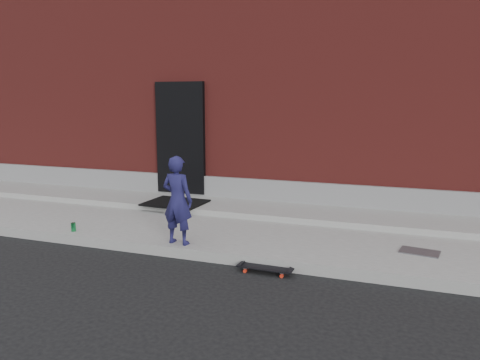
% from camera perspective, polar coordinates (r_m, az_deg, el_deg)
% --- Properties ---
extents(ground, '(80.00, 80.00, 0.00)m').
position_cam_1_polar(ground, '(6.22, 2.24, -10.76)').
color(ground, black).
rests_on(ground, ground).
extents(sidewalk, '(20.00, 3.00, 0.15)m').
position_cam_1_polar(sidewalk, '(7.57, 5.71, -6.41)').
color(sidewalk, gray).
rests_on(sidewalk, ground).
extents(apron, '(20.00, 1.20, 0.10)m').
position_cam_1_polar(apron, '(8.38, 7.23, -3.94)').
color(apron, gray).
rests_on(apron, sidewalk).
extents(building, '(20.00, 8.10, 5.00)m').
position_cam_1_polar(building, '(12.67, 12.11, 11.07)').
color(building, maroon).
rests_on(building, ground).
extents(child, '(0.48, 0.34, 1.26)m').
position_cam_1_polar(child, '(6.64, -7.64, -2.46)').
color(child, '#1C1A49').
rests_on(child, sidewalk).
extents(skateboard, '(0.70, 0.19, 0.08)m').
position_cam_1_polar(skateboard, '(6.05, 3.06, -10.70)').
color(skateboard, red).
rests_on(skateboard, ground).
extents(soda_can, '(0.10, 0.10, 0.13)m').
position_cam_1_polar(soda_can, '(7.77, -19.64, -5.43)').
color(soda_can, '#1B8A42').
rests_on(soda_can, sidewalk).
extents(doormat, '(1.10, 0.90, 0.03)m').
position_cam_1_polar(doormat, '(8.86, -7.88, -2.75)').
color(doormat, black).
rests_on(doormat, apron).
extents(utility_plate, '(0.55, 0.40, 0.02)m').
position_cam_1_polar(utility_plate, '(6.81, 21.05, -8.17)').
color(utility_plate, '#5A5A60').
rests_on(utility_plate, sidewalk).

